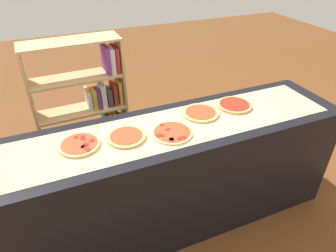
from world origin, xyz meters
TOP-DOWN VIEW (x-y plane):
  - ground_plane at (0.00, 0.00)m, footprint 12.00×12.00m
  - counter at (0.00, 0.00)m, footprint 2.67×0.64m
  - parchment_paper at (0.00, 0.00)m, footprint 2.44×0.48m
  - pizza_pepperoni_0 at (-0.59, 0.03)m, footprint 0.26×0.26m
  - pizza_plain_1 at (-0.30, 0.00)m, footprint 0.26×0.26m
  - pizza_pepperoni_2 at (-0.00, -0.07)m, footprint 0.28×0.28m
  - pizza_plain_3 at (0.30, 0.08)m, footprint 0.27×0.27m
  - pizza_plain_4 at (0.59, 0.08)m, footprint 0.26×0.26m
  - bookshelf at (-0.35, 0.97)m, footprint 0.83×0.31m

SIDE VIEW (x-z plane):
  - ground_plane at x=0.00m, z-range 0.00..0.00m
  - counter at x=0.00m, z-range 0.00..0.92m
  - bookshelf at x=-0.35m, z-range -0.02..1.30m
  - parchment_paper at x=0.00m, z-range 0.92..0.92m
  - pizza_pepperoni_2 at x=0.00m, z-range 0.92..0.94m
  - pizza_plain_3 at x=0.30m, z-range 0.92..0.94m
  - pizza_plain_1 at x=-0.30m, z-range 0.92..0.94m
  - pizza_pepperoni_0 at x=-0.59m, z-range 0.92..0.95m
  - pizza_plain_4 at x=0.59m, z-range 0.92..0.95m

